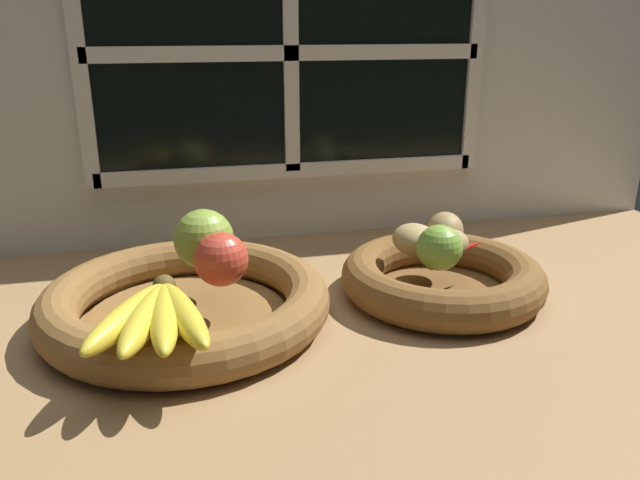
% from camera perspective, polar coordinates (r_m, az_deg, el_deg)
% --- Properties ---
extents(ground_plane, '(1.40, 0.90, 0.03)m').
position_cam_1_polar(ground_plane, '(0.85, 1.14, -6.53)').
color(ground_plane, '#9E774C').
extents(back_wall, '(1.40, 0.05, 0.55)m').
position_cam_1_polar(back_wall, '(1.06, -2.88, 15.01)').
color(back_wall, silver).
rests_on(back_wall, ground_plane).
extents(fruit_bowl_left, '(0.36, 0.36, 0.05)m').
position_cam_1_polar(fruit_bowl_left, '(0.80, -12.09, -5.60)').
color(fruit_bowl_left, brown).
rests_on(fruit_bowl_left, ground_plane).
extents(fruit_bowl_right, '(0.28, 0.28, 0.05)m').
position_cam_1_polar(fruit_bowl_right, '(0.87, 11.06, -3.42)').
color(fruit_bowl_right, brown).
rests_on(fruit_bowl_right, ground_plane).
extents(apple_red_right, '(0.07, 0.07, 0.07)m').
position_cam_1_polar(apple_red_right, '(0.76, -8.98, -1.75)').
color(apple_red_right, '#CC422D').
rests_on(apple_red_right, fruit_bowl_left).
extents(apple_green_back, '(0.08, 0.08, 0.08)m').
position_cam_1_polar(apple_green_back, '(0.82, -10.52, 0.09)').
color(apple_green_back, '#8CAD3D').
rests_on(apple_green_back, fruit_bowl_left).
extents(banana_bunch_front, '(0.14, 0.18, 0.03)m').
position_cam_1_polar(banana_bunch_front, '(0.67, -14.75, -6.64)').
color(banana_bunch_front, yellow).
rests_on(banana_bunch_front, fruit_bowl_left).
extents(potato_large, '(0.09, 0.08, 0.04)m').
position_cam_1_polar(potato_large, '(0.86, 11.27, -0.38)').
color(potato_large, '#A38451').
rests_on(potato_large, fruit_bowl_right).
extents(potato_back, '(0.07, 0.08, 0.05)m').
position_cam_1_polar(potato_back, '(0.89, 11.31, 0.87)').
color(potato_back, '#A38451').
rests_on(potato_back, fruit_bowl_right).
extents(potato_oblong, '(0.06, 0.08, 0.04)m').
position_cam_1_polar(potato_oblong, '(0.86, 8.63, 0.04)').
color(potato_oblong, tan).
rests_on(potato_oblong, fruit_bowl_right).
extents(lime_near, '(0.06, 0.06, 0.06)m').
position_cam_1_polar(lime_near, '(0.81, 10.81, -0.69)').
color(lime_near, '#7AAD3D').
rests_on(lime_near, fruit_bowl_right).
extents(chili_pepper, '(0.11, 0.08, 0.02)m').
position_cam_1_polar(chili_pepper, '(0.86, 12.44, -0.99)').
color(chili_pepper, red).
rests_on(chili_pepper, fruit_bowl_right).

